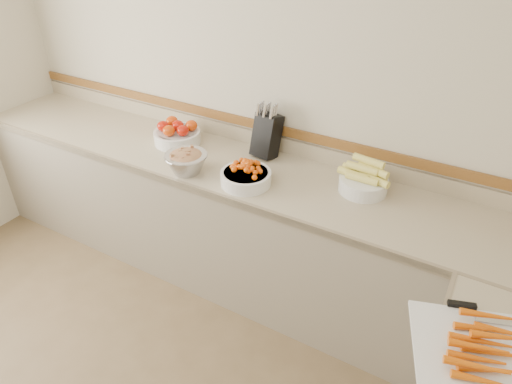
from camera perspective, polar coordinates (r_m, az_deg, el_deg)
The scene contains 8 objects.
back_wall at distance 2.90m, azimuth 0.45°, elevation 12.98°, with size 4.00×4.00×0.00m, color beige.
counter_back at distance 3.06m, azimuth -2.63°, elevation -3.96°, with size 4.00×0.65×1.08m.
knife_block at distance 2.87m, azimuth 1.35°, elevation 7.23°, with size 0.18×0.20×0.36m.
tomato_bowl at distance 3.11m, azimuth -9.85°, elevation 7.18°, with size 0.31×0.31×0.15m.
cherry_tomato_bowl at distance 2.60m, azimuth -1.27°, elevation 2.12°, with size 0.29×0.29×0.16m.
corn_bowl at distance 2.60m, azimuth 13.32°, elevation 1.39°, with size 0.30×0.27×0.20m.
rhubarb_bowl at distance 2.74m, azimuth -8.72°, elevation 3.85°, with size 0.26×0.26×0.15m.
cutting_board at distance 1.92m, azimuth 26.71°, elevation -17.11°, with size 0.60×0.53×0.07m.
Camera 1 is at (1.35, -0.38, 2.28)m, focal length 32.00 mm.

